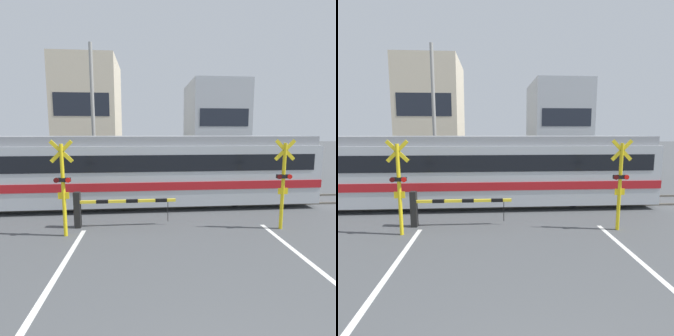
{
  "view_description": "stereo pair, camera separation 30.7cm",
  "coord_description": "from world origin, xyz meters",
  "views": [
    {
      "loc": [
        -0.99,
        -1.27,
        3.16
      ],
      "look_at": [
        0.0,
        9.83,
        1.6
      ],
      "focal_mm": 28.0,
      "sensor_mm": 36.0,
      "label": 1
    },
    {
      "loc": [
        -0.68,
        -1.3,
        3.16
      ],
      "look_at": [
        0.0,
        9.83,
        1.6
      ],
      "focal_mm": 28.0,
      "sensor_mm": 36.0,
      "label": 2
    }
  ],
  "objects": [
    {
      "name": "commuter_train",
      "position": [
        -2.68,
        9.97,
        1.59
      ],
      "size": [
        17.66,
        2.81,
        2.97
      ],
      "color": "#B7BCC1",
      "rests_on": "ground_plane"
    },
    {
      "name": "building_left_of_street",
      "position": [
        -6.4,
        25.9,
        4.99
      ],
      "size": [
        5.66,
        7.0,
        9.98
      ],
      "color": "beige",
      "rests_on": "ground_plane"
    },
    {
      "name": "building_right_of_street",
      "position": [
        6.28,
        25.9,
        4.03
      ],
      "size": [
        5.41,
        7.0,
        8.06
      ],
      "color": "#B2B7BC",
      "rests_on": "ground_plane"
    },
    {
      "name": "crossing_barrier_far",
      "position": [
        2.46,
        13.1,
        0.72
      ],
      "size": [
        3.35,
        0.2,
        1.2
      ],
      "color": "black",
      "rests_on": "ground_plane"
    },
    {
      "name": "pedestrian",
      "position": [
        0.5,
        16.37,
        0.98
      ],
      "size": [
        0.38,
        0.22,
        1.7
      ],
      "color": "#33384C",
      "rests_on": "ground_plane"
    },
    {
      "name": "rail_track_far",
      "position": [
        0.0,
        10.69,
        0.04
      ],
      "size": [
        50.0,
        0.1,
        0.08
      ],
      "color": "#5B564C",
      "rests_on": "ground_plane"
    },
    {
      "name": "rail_track_near",
      "position": [
        0.0,
        9.25,
        0.04
      ],
      "size": [
        50.0,
        0.1,
        0.08
      ],
      "color": "#5B564C",
      "rests_on": "ground_plane"
    },
    {
      "name": "utility_pole_streetside",
      "position": [
        -4.17,
        15.6,
        4.23
      ],
      "size": [
        0.22,
        0.22,
        8.46
      ],
      "color": "gray",
      "rests_on": "ground_plane"
    },
    {
      "name": "crossing_barrier_near",
      "position": [
        -2.46,
        7.28,
        0.72
      ],
      "size": [
        3.35,
        0.2,
        1.2
      ],
      "color": "black",
      "rests_on": "ground_plane"
    },
    {
      "name": "crossing_signal_left",
      "position": [
        -3.42,
        6.6,
        1.61
      ],
      "size": [
        0.68,
        0.15,
        2.92
      ],
      "color": "yellow",
      "rests_on": "ground_plane"
    },
    {
      "name": "crossing_signal_right",
      "position": [
        3.42,
        6.6,
        1.61
      ],
      "size": [
        0.68,
        0.15,
        2.92
      ],
      "color": "yellow",
      "rests_on": "ground_plane"
    }
  ]
}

